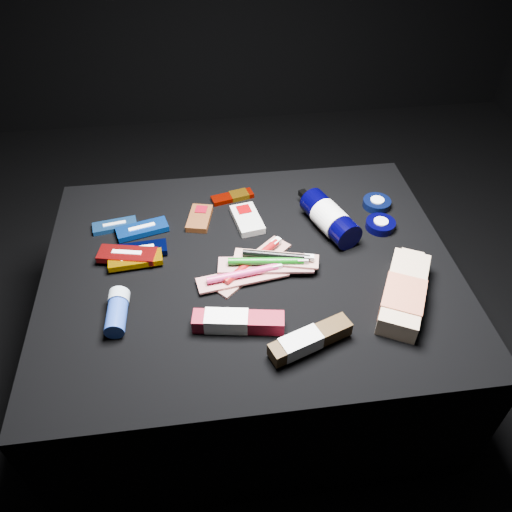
{
  "coord_description": "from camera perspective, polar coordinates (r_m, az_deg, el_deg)",
  "views": [
    {
      "loc": [
        -0.1,
        -0.85,
        1.23
      ],
      "look_at": [
        0.01,
        0.01,
        0.42
      ],
      "focal_mm": 35.0,
      "sensor_mm": 36.0,
      "label": 1
    }
  ],
  "objects": [
    {
      "name": "lotion_bottle",
      "position": [
        1.28,
        8.42,
        4.31
      ],
      "size": [
        0.13,
        0.23,
        0.07
      ],
      "rotation": [
        0.0,
        0.0,
        0.35
      ],
      "color": "black",
      "rests_on": "cloth_table"
    },
    {
      "name": "toothbrush_pack_3",
      "position": [
        1.17,
        2.45,
        -0.14
      ],
      "size": [
        0.2,
        0.09,
        0.02
      ],
      "rotation": [
        0.0,
        0.0,
        -0.25
      ],
      "color": "beige",
      "rests_on": "cloth_table"
    },
    {
      "name": "ground",
      "position": [
        1.5,
        -0.53,
        -12.12
      ],
      "size": [
        3.0,
        3.0,
        0.0
      ],
      "primitive_type": "plane",
      "color": "black",
      "rests_on": "ground"
    },
    {
      "name": "deodorant_stick",
      "position": [
        1.11,
        -15.59,
        -6.12
      ],
      "size": [
        0.05,
        0.11,
        0.05
      ],
      "rotation": [
        0.0,
        0.0,
        -0.04
      ],
      "color": "#1F3D9E",
      "rests_on": "cloth_table"
    },
    {
      "name": "luna_bar_3",
      "position": [
        1.22,
        -13.61,
        -0.42
      ],
      "size": [
        0.13,
        0.06,
        0.02
      ],
      "rotation": [
        0.0,
        0.0,
        0.09
      ],
      "color": "#BD7D00",
      "rests_on": "cloth_table"
    },
    {
      "name": "toothbrush_pack_0",
      "position": [
        1.19,
        -0.35,
        -0.8
      ],
      "size": [
        0.21,
        0.2,
        0.03
      ],
      "rotation": [
        0.0,
        0.0,
        0.73
      ],
      "color": "#AAA4A0",
      "rests_on": "cloth_table"
    },
    {
      "name": "luna_bar_4",
      "position": [
        1.23,
        -14.5,
        0.13
      ],
      "size": [
        0.15,
        0.08,
        0.02
      ],
      "rotation": [
        0.0,
        0.0,
        -0.21
      ],
      "color": "maroon",
      "rests_on": "cloth_table"
    },
    {
      "name": "luna_bar_0",
      "position": [
        1.34,
        -15.83,
        3.36
      ],
      "size": [
        0.12,
        0.06,
        0.01
      ],
      "rotation": [
        0.0,
        0.0,
        0.16
      ],
      "color": "#1C4E95",
      "rests_on": "cloth_table"
    },
    {
      "name": "power_bar",
      "position": [
        1.4,
        -2.46,
        6.83
      ],
      "size": [
        0.12,
        0.06,
        0.01
      ],
      "rotation": [
        0.0,
        0.0,
        0.24
      ],
      "color": "#7C0B01",
      "rests_on": "cloth_table"
    },
    {
      "name": "clif_bar_1",
      "position": [
        1.31,
        -1.07,
        4.34
      ],
      "size": [
        0.08,
        0.13,
        0.02
      ],
      "rotation": [
        0.0,
        0.0,
        0.18
      ],
      "color": "beige",
      "rests_on": "cloth_table"
    },
    {
      "name": "clif_bar_0",
      "position": [
        1.33,
        -6.43,
        4.43
      ],
      "size": [
        0.08,
        0.11,
        0.02
      ],
      "rotation": [
        0.0,
        0.0,
        -0.23
      ],
      "color": "#542911",
      "rests_on": "cloth_table"
    },
    {
      "name": "toothbrush_pack_2",
      "position": [
        1.16,
        1.29,
        -0.85
      ],
      "size": [
        0.23,
        0.08,
        0.02
      ],
      "rotation": [
        0.0,
        0.0,
        -0.12
      ],
      "color": "beige",
      "rests_on": "cloth_table"
    },
    {
      "name": "toothpaste_carton_green",
      "position": [
        1.02,
        5.85,
        -9.62
      ],
      "size": [
        0.18,
        0.1,
        0.03
      ],
      "rotation": [
        0.0,
        0.0,
        0.36
      ],
      "color": "#33200B",
      "rests_on": "cloth_table"
    },
    {
      "name": "luna_bar_1",
      "position": [
        1.31,
        -12.87,
        3.0
      ],
      "size": [
        0.14,
        0.08,
        0.02
      ],
      "rotation": [
        0.0,
        0.0,
        0.25
      ],
      "color": "#0B3EAA",
      "rests_on": "cloth_table"
    },
    {
      "name": "cloth_table",
      "position": [
        1.34,
        -0.59,
        -7.24
      ],
      "size": [
        0.98,
        0.78,
        0.4
      ],
      "primitive_type": "cube",
      "color": "black",
      "rests_on": "ground"
    },
    {
      "name": "cream_tin_upper",
      "position": [
        1.4,
        13.63,
        5.89
      ],
      "size": [
        0.07,
        0.07,
        0.02
      ],
      "rotation": [
        0.0,
        0.0,
        0.28
      ],
      "color": "black",
      "rests_on": "cloth_table"
    },
    {
      "name": "luna_bar_2",
      "position": [
        1.25,
        -13.01,
        0.69
      ],
      "size": [
        0.13,
        0.06,
        0.02
      ],
      "rotation": [
        0.0,
        0.0,
        0.07
      ],
      "color": "black",
      "rests_on": "cloth_table"
    },
    {
      "name": "bodywash_bottle",
      "position": [
        1.14,
        16.54,
        -4.22
      ],
      "size": [
        0.18,
        0.25,
        0.05
      ],
      "rotation": [
        0.0,
        0.0,
        -0.48
      ],
      "color": "beige",
      "rests_on": "cloth_table"
    },
    {
      "name": "toothbrush_pack_1",
      "position": [
        1.15,
        -1.39,
        -2.22
      ],
      "size": [
        0.22,
        0.08,
        0.02
      ],
      "rotation": [
        0.0,
        0.0,
        0.15
      ],
      "color": "beige",
      "rests_on": "cloth_table"
    },
    {
      "name": "toothpaste_carton_red",
      "position": [
        1.05,
        -2.51,
        -7.52
      ],
      "size": [
        0.2,
        0.07,
        0.04
      ],
      "rotation": [
        0.0,
        0.0,
        -0.16
      ],
      "color": "maroon",
      "rests_on": "cloth_table"
    },
    {
      "name": "cream_tin_lower",
      "position": [
        1.33,
        14.03,
        3.5
      ],
      "size": [
        0.08,
        0.08,
        0.02
      ],
      "rotation": [
        0.0,
        0.0,
        0.37
      ],
      "color": "black",
      "rests_on": "cloth_table"
    }
  ]
}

